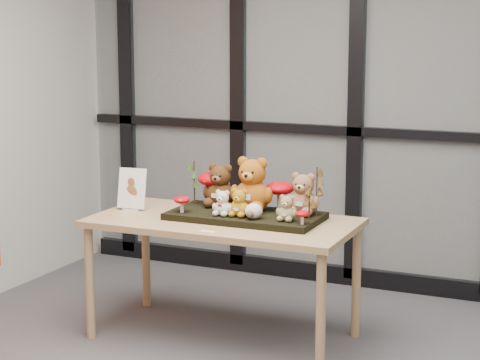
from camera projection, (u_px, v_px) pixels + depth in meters
The scene contains 22 objects.
room_shell at pixel (281, 43), 3.20m from camera, with size 5.00×5.00×5.00m.
glass_partition at pixel (426, 77), 5.46m from camera, with size 4.90×0.06×2.78m.
display_table at pixel (223, 231), 4.81m from camera, with size 1.46×0.74×0.68m.
diorama_tray at pixel (245, 216), 4.80m from camera, with size 0.84×0.42×0.04m, color black.
bear_pooh_yellow at pixel (252, 181), 4.83m from camera, with size 0.25×0.23×0.33m, color #A25512, non-canonical shape.
bear_brown_medium at pixel (221, 183), 4.94m from camera, with size 0.21×0.19×0.27m, color #3F250F, non-canonical shape.
bear_tan_back at pixel (303, 191), 4.74m from camera, with size 0.19×0.18×0.25m, color #8F613F, non-canonical shape.
bear_small_yellow at pixel (239, 201), 4.70m from camera, with size 0.13×0.12×0.17m, color #AB7514, non-canonical shape.
bear_white_bow at pixel (223, 201), 4.72m from camera, with size 0.12×0.11×0.16m, color silver, non-canonical shape.
bear_beige_small at pixel (287, 207), 4.59m from camera, with size 0.12×0.11×0.15m, color #9B8A58, non-canonical shape.
plush_cream_hedgehog at pixel (254, 210), 4.64m from camera, with size 0.07×0.06×0.09m, color silver, non-canonical shape.
mushroom_back_left at pixel (214, 186), 5.01m from camera, with size 0.19×0.19×0.21m, color #A4050B, non-canonical shape.
mushroom_back_right at pixel (280, 194), 4.85m from camera, with size 0.16×0.16×0.18m, color #A4050B, non-canonical shape.
mushroom_front_left at pixel (182, 203), 4.80m from camera, with size 0.09×0.09×0.10m, color #A4050B, non-canonical shape.
mushroom_front_right at pixel (302, 217), 4.52m from camera, with size 0.07×0.07×0.08m, color #A4050B, non-canonical shape.
sprig_green_far_left at pixel (194, 182), 5.02m from camera, with size 0.05×0.05×0.25m, color #183E0E, non-canonical shape.
sprig_green_mid_left at pixel (222, 189), 5.00m from camera, with size 0.05×0.05×0.18m, color #183E0E, non-canonical shape.
sprig_dry_far_right at pixel (317, 191), 4.70m from camera, with size 0.05×0.05×0.27m, color brown, non-canonical shape.
sprig_dry_mid_right at pixel (309, 203), 4.61m from camera, with size 0.05×0.05×0.18m, color brown, non-canonical shape.
sprig_green_centre at pixel (244, 193), 4.96m from camera, with size 0.05×0.05×0.16m, color #183E0E, non-canonical shape.
sign_holder at pixel (132, 191), 5.03m from camera, with size 0.18×0.07×0.24m.
label_card at pixel (208, 231), 4.52m from camera, with size 0.08×0.03×0.00m, color white.
Camera 1 is at (1.20, -3.02, 1.76)m, focal length 65.00 mm.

